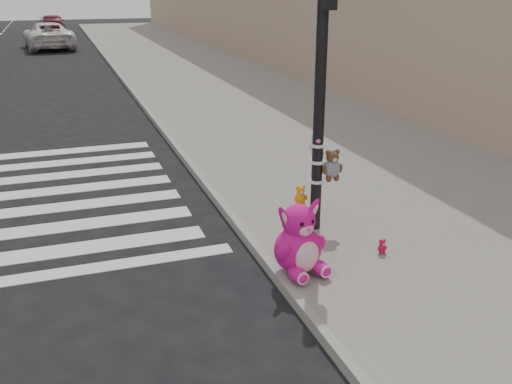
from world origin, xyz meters
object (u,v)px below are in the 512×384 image
object	(u,v)px
signal_pole	(321,121)
car_white_near	(48,36)
pink_bunny	(299,244)
red_teddy	(382,246)

from	to	relation	value
signal_pole	car_white_near	world-z (taller)	signal_pole
signal_pole	pink_bunny	size ratio (longest dim) A/B	4.09
pink_bunny	red_teddy	xyz separation A→B (m)	(1.29, 0.11, -0.29)
signal_pole	pink_bunny	distance (m)	1.95
red_teddy	car_white_near	distance (m)	30.38
pink_bunny	car_white_near	size ratio (longest dim) A/B	0.18
car_white_near	pink_bunny	bearing A→B (deg)	89.75
signal_pole	car_white_near	distance (m)	29.22
pink_bunny	car_white_near	distance (m)	30.33
car_white_near	signal_pole	bearing A→B (deg)	91.60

